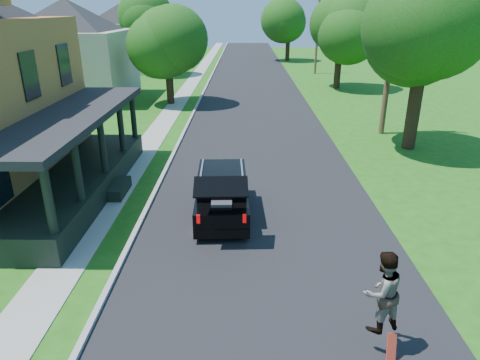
{
  "coord_description": "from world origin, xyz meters",
  "views": [
    {
      "loc": [
        -0.67,
        -8.73,
        6.55
      ],
      "look_at": [
        -0.79,
        3.0,
        1.81
      ],
      "focal_mm": 32.0,
      "sensor_mm": 36.0,
      "label": 1
    }
  ],
  "objects_px": {
    "black_suv": "(222,194)",
    "utility_pole_near": "(393,38)",
    "skateboarder": "(382,292)",
    "tree_right_near": "(425,26)"
  },
  "relations": [
    {
      "from": "black_suv",
      "to": "utility_pole_near",
      "type": "distance_m",
      "value": 13.92
    },
    {
      "from": "black_suv",
      "to": "skateboarder",
      "type": "relative_size",
      "value": 2.52
    },
    {
      "from": "tree_right_near",
      "to": "utility_pole_near",
      "type": "xyz_separation_m",
      "value": [
        -0.52,
        2.63,
        -0.7
      ]
    },
    {
      "from": "tree_right_near",
      "to": "utility_pole_near",
      "type": "distance_m",
      "value": 2.77
    },
    {
      "from": "black_suv",
      "to": "utility_pole_near",
      "type": "relative_size",
      "value": 0.45
    },
    {
      "from": "black_suv",
      "to": "skateboarder",
      "type": "height_order",
      "value": "skateboarder"
    },
    {
      "from": "black_suv",
      "to": "tree_right_near",
      "type": "xyz_separation_m",
      "value": [
        8.92,
        7.61,
        5.0
      ]
    },
    {
      "from": "skateboarder",
      "to": "utility_pole_near",
      "type": "xyz_separation_m",
      "value": [
        4.96,
        16.32,
        3.68
      ]
    },
    {
      "from": "black_suv",
      "to": "utility_pole_near",
      "type": "bearing_deg",
      "value": 48.38
    },
    {
      "from": "black_suv",
      "to": "utility_pole_near",
      "type": "height_order",
      "value": "utility_pole_near"
    }
  ]
}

